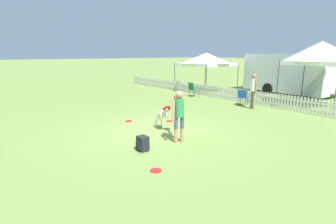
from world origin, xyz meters
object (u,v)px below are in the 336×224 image
Objects in this scene: leaping_dog at (162,115)px; frisbee_near_dog at (170,121)px; canopy_tent_main at (206,59)px; handler_person at (179,110)px; canopy_tent_secondary at (321,53)px; spectator_standing at (254,88)px; frisbee_midfield at (129,121)px; folding_chair_center at (193,88)px; backpack_on_grass at (143,144)px; frisbee_near_handler at (156,170)px; folding_chair_blue_left at (243,96)px; equipment_trailer at (289,73)px.

frisbee_near_dog is at bearing -124.99° from leaping_dog.
handler_person is at bearing -49.72° from canopy_tent_main.
canopy_tent_secondary is 1.89× the size of spectator_standing.
folding_chair_center is (-2.85, 6.02, 0.50)m from frisbee_midfield.
folding_chair_center is at bearing 60.66° from handler_person.
handler_person is at bearing 90.56° from leaping_dog.
frisbee_near_dog is 0.08× the size of canopy_tent_secondary.
backpack_on_grass is 12.36m from canopy_tent_main.
folding_chair_center is (-3.82, 4.78, 0.50)m from frisbee_near_dog.
canopy_tent_main reaches higher than spectator_standing.
frisbee_near_handler is at bearing 138.94° from folding_chair_center.
handler_person reaches higher than folding_chair_blue_left.
folding_chair_center is (-4.50, 5.64, -0.02)m from leaping_dog.
spectator_standing reaches higher than frisbee_near_dog.
handler_person is 1.79× the size of folding_chair_center.
frisbee_midfield is at bearing -87.10° from equipment_trailer.
frisbee_near_handler is 4.53m from frisbee_midfield.
canopy_tent_secondary is at bearing 16.15° from handler_person.
folding_chair_center is 4.38m from spectator_standing.
canopy_tent_main reaches higher than leaping_dog.
leaping_dog is at bearing 128.78° from backpack_on_grass.
folding_chair_center is 6.83m from canopy_tent_secondary.
frisbee_near_handler is 8.60m from folding_chair_blue_left.
canopy_tent_main is at bearing -140.81° from equipment_trailer.
folding_chair_center is 0.51× the size of spectator_standing.
backpack_on_grass is at bearing -164.80° from handler_person.
canopy_tent_secondary reaches higher than frisbee_midfield.
frisbee_near_dog is 0.64× the size of backpack_on_grass.
frisbee_near_handler is 14.11m from equipment_trailer.
canopy_tent_secondary is at bearing -172.93° from leaping_dog.
folding_chair_blue_left is 0.48× the size of spectator_standing.
canopy_tent_secondary reaches higher than canopy_tent_main.
frisbee_near_dog is 6.14m from folding_chair_center.
handler_person is 2.55m from frisbee_near_dog.
leaping_dog is 1.77m from frisbee_midfield.
backpack_on_grass is 7.25m from spectator_standing.
frisbee_midfield is 9.63m from canopy_tent_secondary.
handler_person is 5.92× the size of frisbee_near_dog.
canopy_tent_main is 1.89× the size of spectator_standing.
frisbee_near_handler is 0.30× the size of folding_chair_center.
leaping_dog is 5.45m from spectator_standing.
frisbee_near_dog is at bearing -105.40° from canopy_tent_secondary.
canopy_tent_secondary is 0.51× the size of equipment_trailer.
folding_chair_blue_left is 0.13× the size of equipment_trailer.
folding_chair_center is (-7.06, 7.71, 0.50)m from frisbee_near_handler.
canopy_tent_secondary is (0.06, 8.77, 1.62)m from handler_person.
canopy_tent_secondary is (7.33, 0.19, 0.41)m from canopy_tent_main.
folding_chair_blue_left is at bearing -1.31° from spectator_standing.
canopy_tent_main is at bearing 126.39° from backpack_on_grass.
handler_person is at bearing 140.60° from folding_chair_center.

